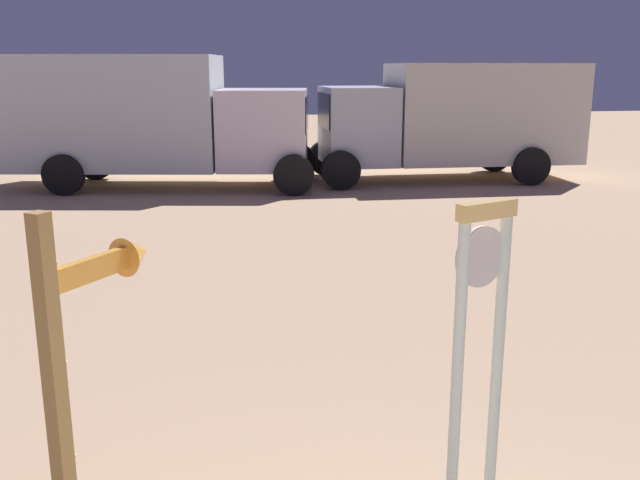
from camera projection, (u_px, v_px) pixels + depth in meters
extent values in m
cylinder|color=silver|center=(457.00, 380.00, 4.11)|extent=(0.07, 0.07, 1.92)
cylinder|color=silver|center=(497.00, 368.00, 4.28)|extent=(0.07, 0.07, 1.92)
cube|color=#F7CD72|center=(487.00, 210.00, 3.95)|extent=(0.41, 0.23, 0.10)
cylinder|color=silver|center=(481.00, 257.00, 4.05)|extent=(0.35, 0.17, 0.36)
cube|color=black|center=(477.00, 256.00, 4.07)|extent=(0.06, 0.03, 0.08)
cube|color=black|center=(477.00, 256.00, 4.07)|extent=(0.09, 0.04, 0.13)
cube|color=#9F7A43|center=(55.00, 384.00, 3.97)|extent=(0.14, 0.14, 2.00)
cube|color=#F8A73C|center=(91.00, 269.00, 4.12)|extent=(0.40, 0.51, 0.14)
cone|color=#F8A73C|center=(135.00, 254.00, 4.47)|extent=(0.33, 0.33, 0.25)
sphere|color=#FFE680|center=(73.00, 456.00, 4.16)|extent=(0.04, 0.04, 0.04)
sphere|color=#F3E780|center=(64.00, 363.00, 4.01)|extent=(0.04, 0.04, 0.04)
sphere|color=#F6E08D|center=(54.00, 262.00, 3.87)|extent=(0.04, 0.04, 0.04)
cube|color=beige|center=(482.00, 113.00, 17.33)|extent=(4.62, 2.36, 2.39)
cube|color=silver|center=(358.00, 125.00, 16.95)|extent=(1.72, 2.17, 1.84)
cube|color=black|center=(324.00, 110.00, 16.74)|extent=(0.08, 1.79, 0.81)
cylinder|color=black|center=(325.00, 158.00, 18.17)|extent=(0.91, 0.28, 0.90)
cylinder|color=black|center=(341.00, 170.00, 15.99)|extent=(0.91, 0.28, 0.90)
cylinder|color=black|center=(494.00, 155.00, 18.83)|extent=(0.91, 0.28, 0.90)
cylinder|color=black|center=(531.00, 166.00, 16.65)|extent=(0.91, 0.28, 0.90)
cube|color=silver|center=(113.00, 112.00, 16.08)|extent=(5.20, 3.03, 2.57)
cube|color=silver|center=(264.00, 129.00, 16.15)|extent=(2.33, 2.38, 1.81)
cube|color=black|center=(307.00, 113.00, 16.05)|extent=(0.35, 1.70, 0.80)
cylinder|color=black|center=(294.00, 175.00, 15.29)|extent=(0.93, 0.41, 0.90)
cylinder|color=black|center=(298.00, 162.00, 17.43)|extent=(0.93, 0.41, 0.90)
cylinder|color=black|center=(63.00, 175.00, 15.33)|extent=(0.93, 0.41, 0.90)
cylinder|color=black|center=(95.00, 162.00, 17.46)|extent=(0.93, 0.41, 0.90)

